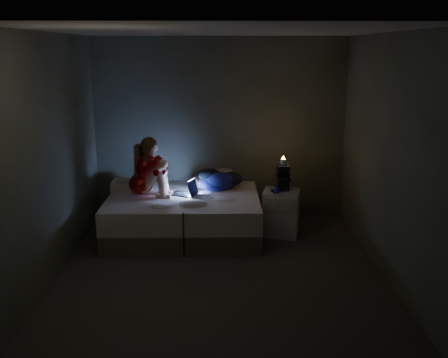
{
  "coord_description": "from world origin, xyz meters",
  "views": [
    {
      "loc": [
        -0.02,
        -5.16,
        2.43
      ],
      "look_at": [
        0.05,
        1.0,
        0.8
      ],
      "focal_mm": 39.64,
      "sensor_mm": 36.0,
      "label": 1
    }
  ],
  "objects_px": {
    "bed": "(184,215)",
    "candle": "(283,160)",
    "woman": "(140,167)",
    "nightstand": "(281,213)",
    "laptop": "(184,187)",
    "phone": "(276,192)"
  },
  "relations": [
    {
      "from": "bed",
      "to": "phone",
      "type": "xyz_separation_m",
      "value": [
        1.21,
        -0.09,
        0.35
      ]
    },
    {
      "from": "laptop",
      "to": "bed",
      "type": "bearing_deg",
      "value": -65.03
    },
    {
      "from": "woman",
      "to": "candle",
      "type": "xyz_separation_m",
      "value": [
        1.87,
        0.06,
        0.07
      ]
    },
    {
      "from": "laptop",
      "to": "candle",
      "type": "height_order",
      "value": "candle"
    },
    {
      "from": "bed",
      "to": "woman",
      "type": "relative_size",
      "value": 2.49
    },
    {
      "from": "bed",
      "to": "candle",
      "type": "distance_m",
      "value": 1.51
    },
    {
      "from": "bed",
      "to": "laptop",
      "type": "xyz_separation_m",
      "value": [
        -0.0,
        0.05,
        0.39
      ]
    },
    {
      "from": "laptop",
      "to": "nightstand",
      "type": "distance_m",
      "value": 1.35
    },
    {
      "from": "bed",
      "to": "laptop",
      "type": "height_order",
      "value": "laptop"
    },
    {
      "from": "laptop",
      "to": "candle",
      "type": "xyz_separation_m",
      "value": [
        1.31,
        0.01,
        0.35
      ]
    },
    {
      "from": "bed",
      "to": "woman",
      "type": "xyz_separation_m",
      "value": [
        -0.56,
        -0.0,
        0.67
      ]
    },
    {
      "from": "laptop",
      "to": "nightstand",
      "type": "relative_size",
      "value": 0.53
    },
    {
      "from": "bed",
      "to": "phone",
      "type": "height_order",
      "value": "phone"
    },
    {
      "from": "laptop",
      "to": "candle",
      "type": "relative_size",
      "value": 4.04
    },
    {
      "from": "woman",
      "to": "laptop",
      "type": "distance_m",
      "value": 0.62
    },
    {
      "from": "woman",
      "to": "laptop",
      "type": "xyz_separation_m",
      "value": [
        0.55,
        0.05,
        -0.28
      ]
    },
    {
      "from": "bed",
      "to": "woman",
      "type": "distance_m",
      "value": 0.87
    },
    {
      "from": "bed",
      "to": "candle",
      "type": "height_order",
      "value": "candle"
    },
    {
      "from": "candle",
      "to": "phone",
      "type": "bearing_deg",
      "value": -126.78
    },
    {
      "from": "bed",
      "to": "nightstand",
      "type": "height_order",
      "value": "nightstand"
    },
    {
      "from": "woman",
      "to": "laptop",
      "type": "height_order",
      "value": "woman"
    },
    {
      "from": "laptop",
      "to": "phone",
      "type": "relative_size",
      "value": 2.31
    }
  ]
}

